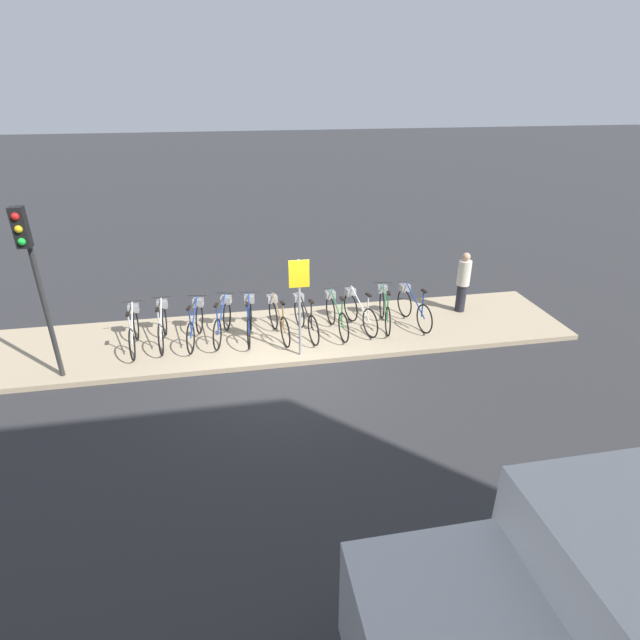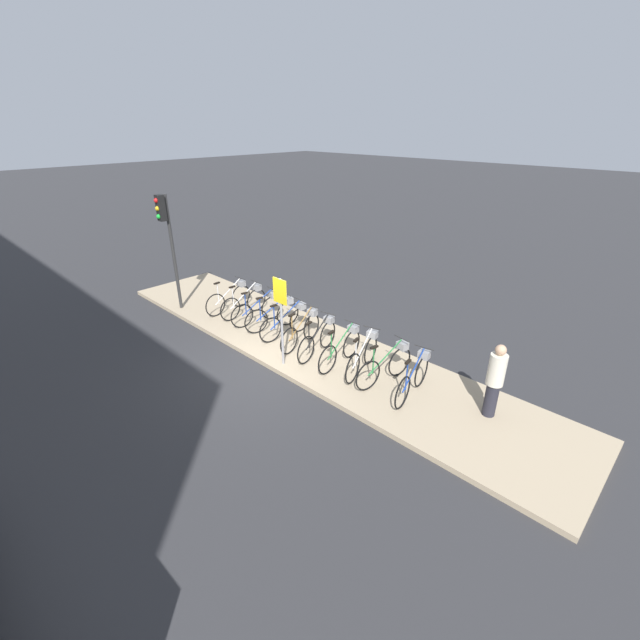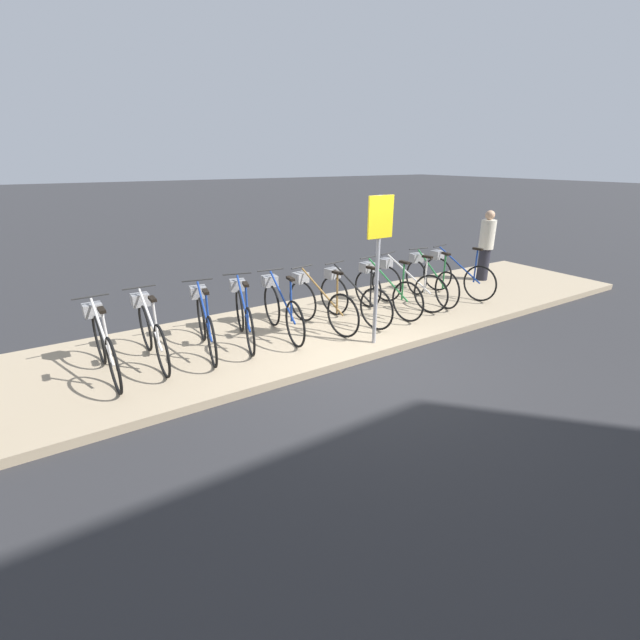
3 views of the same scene
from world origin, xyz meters
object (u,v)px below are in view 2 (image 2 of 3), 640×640
parked_bicycle_2 (260,308)px  parked_bicycle_1 (246,301)px  parked_bicycle_5 (303,329)px  parked_bicycle_10 (414,376)px  pedestrian (495,379)px  parked_bicycle_3 (275,314)px  parked_bicycle_8 (364,354)px  parked_bicycle_9 (387,364)px  parked_bicycle_7 (342,347)px  parked_bicycle_6 (319,337)px  traffic_light (166,229)px  parked_bicycle_0 (231,297)px  sign_post (281,308)px  parked_bicycle_4 (288,321)px

parked_bicycle_2 → parked_bicycle_1: bearing=175.8°
parked_bicycle_5 → parked_bicycle_10: same height
parked_bicycle_2 → pedestrian: 6.95m
parked_bicycle_3 → pedestrian: (6.29, 0.41, 0.39)m
parked_bicycle_3 → parked_bicycle_8: (3.33, -0.05, 0.00)m
parked_bicycle_9 → parked_bicycle_7: bearing=-174.7°
parked_bicycle_6 → traffic_light: bearing=-168.6°
parked_bicycle_9 → parked_bicycle_8: bearing=-178.5°
parked_bicycle_0 → parked_bicycle_3: 2.03m
parked_bicycle_10 → pedestrian: pedestrian is taller
parked_bicycle_5 → pedestrian: bearing=6.4°
parked_bicycle_10 → traffic_light: size_ratio=0.48×
parked_bicycle_9 → parked_bicycle_0: bearing=-179.2°
parked_bicycle_6 → parked_bicycle_7: size_ratio=0.99×
parked_bicycle_0 → parked_bicycle_5: size_ratio=1.01×
parked_bicycle_7 → traffic_light: traffic_light is taller
parked_bicycle_2 → sign_post: bearing=-26.3°
parked_bicycle_1 → parked_bicycle_6: same height
parked_bicycle_2 → parked_bicycle_7: same height
parked_bicycle_8 → parked_bicycle_10: same height
sign_post → parked_bicycle_5: bearing=110.1°
traffic_light → sign_post: (5.08, 0.05, -1.05)m
sign_post → parked_bicycle_9: bearing=26.7°
parked_bicycle_2 → pedestrian: pedestrian is taller
parked_bicycle_6 → parked_bicycle_9: 2.06m
parked_bicycle_10 → parked_bicycle_6: bearing=-177.4°
parked_bicycle_5 → traffic_light: 5.27m
sign_post → parked_bicycle_1: bearing=158.7°
sign_post → parked_bicycle_7: bearing=45.2°
parked_bicycle_4 → parked_bicycle_8: 2.71m
parked_bicycle_1 → parked_bicycle_8: bearing=-0.7°
parked_bicycle_2 → parked_bicycle_8: same height
parked_bicycle_2 → parked_bicycle_9: same height
parked_bicycle_2 → parked_bicycle_3: (0.64, 0.05, 0.00)m
parked_bicycle_3 → parked_bicycle_10: 4.75m
parked_bicycle_0 → parked_bicycle_2: (1.39, 0.07, 0.00)m
parked_bicycle_0 → parked_bicycle_7: bearing=-0.4°
parked_bicycle_8 → sign_post: 2.28m
parked_bicycle_1 → parked_bicycle_5: size_ratio=1.01×
parked_bicycle_1 → parked_bicycle_6: size_ratio=1.01×
parked_bicycle_4 → parked_bicycle_10: bearing=0.1°
parked_bicycle_10 → parked_bicycle_3: bearing=179.4°
traffic_light → parked_bicycle_9: bearing=9.3°
parked_bicycle_5 → parked_bicycle_7: size_ratio=0.99×
parked_bicycle_1 → parked_bicycle_7: 4.13m
parked_bicycle_1 → parked_bicycle_2: size_ratio=1.01×
parked_bicycle_10 → parked_bicycle_9: bearing=178.6°
pedestrian → parked_bicycle_0: bearing=-176.3°
parked_bicycle_9 → traffic_light: (-7.40, -1.22, 2.13)m
parked_bicycle_2 → parked_bicycle_8: 3.97m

